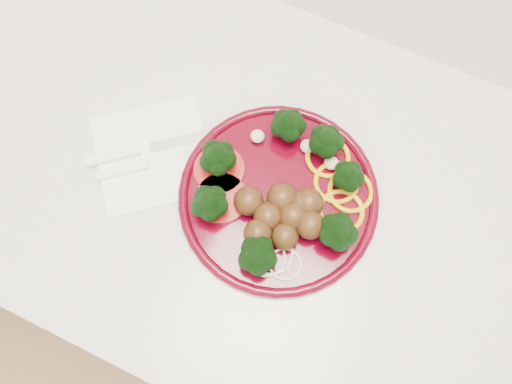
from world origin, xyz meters
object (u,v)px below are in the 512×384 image
at_px(knife, 136,151).
at_px(fork, 137,167).
at_px(plate, 281,196).
at_px(napkin, 153,155).

bearing_deg(knife, fork, -97.00).
height_order(plate, napkin, plate).
relative_size(knife, fork, 1.12).
bearing_deg(knife, napkin, -22.66).
xyz_separation_m(plate, knife, (-0.22, -0.02, -0.01)).
xyz_separation_m(napkin, knife, (-0.02, -0.01, 0.01)).
xyz_separation_m(plate, fork, (-0.21, -0.04, -0.01)).
bearing_deg(plate, napkin, -175.39).
xyz_separation_m(knife, fork, (0.01, -0.02, -0.00)).
bearing_deg(fork, knife, 83.00).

